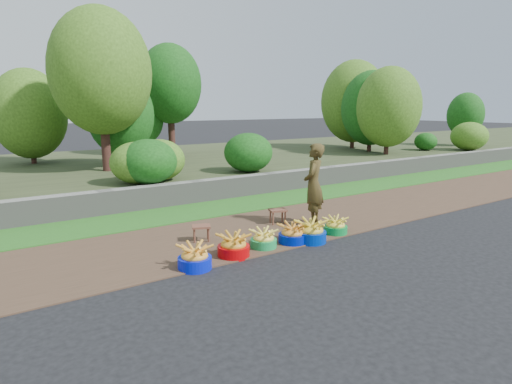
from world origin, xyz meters
TOP-DOWN VIEW (x-y plane):
  - ground_plane at (0.00, 0.00)m, footprint 120.00×120.00m
  - dirt_shoulder at (0.00, 1.25)m, footprint 80.00×2.50m
  - grass_verge at (0.00, 3.25)m, footprint 80.00×1.50m
  - retaining_wall at (0.00, 4.10)m, footprint 80.00×0.35m
  - earth_bank at (0.00, 9.00)m, footprint 80.00×10.00m
  - vegetation at (2.54, 7.73)m, footprint 32.86×7.65m
  - basin_a at (-2.00, 0.13)m, footprint 0.50×0.50m
  - basin_b at (-1.26, 0.25)m, footprint 0.51×0.51m
  - basin_c at (-0.62, 0.32)m, footprint 0.45×0.45m
  - basin_d at (-0.06, 0.25)m, footprint 0.48×0.48m
  - basin_e at (0.27, 0.14)m, footprint 0.54×0.54m
  - basin_f at (0.96, 0.24)m, footprint 0.44×0.44m
  - stool_left at (-1.34, 1.21)m, footprint 0.39×0.35m
  - stool_right at (0.47, 1.38)m, footprint 0.40×0.35m
  - vendor_woman at (1.02, 0.95)m, footprint 0.71×0.67m

SIDE VIEW (x-z plane):
  - ground_plane at x=0.00m, z-range 0.00..0.00m
  - dirt_shoulder at x=0.00m, z-range 0.00..0.02m
  - grass_verge at x=0.00m, z-range 0.00..0.04m
  - basin_f at x=0.96m, z-range -0.02..0.31m
  - basin_c at x=-0.62m, z-range -0.02..0.32m
  - basin_d at x=-0.06m, z-range -0.02..0.34m
  - basin_a at x=-2.00m, z-range -0.02..0.35m
  - basin_b at x=-1.26m, z-range -0.02..0.36m
  - basin_e at x=0.27m, z-range -0.02..0.38m
  - stool_left at x=-1.34m, z-range 0.10..0.39m
  - earth_bank at x=0.00m, z-range 0.00..0.50m
  - stool_right at x=0.47m, z-range 0.11..0.40m
  - retaining_wall at x=0.00m, z-range 0.00..0.55m
  - vendor_woman at x=1.02m, z-range 0.02..1.65m
  - vegetation at x=2.54m, z-range 0.16..4.73m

